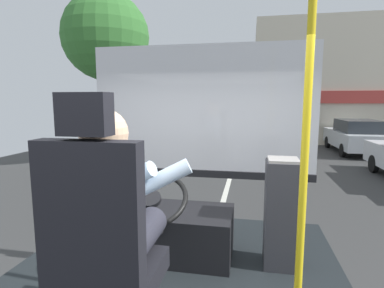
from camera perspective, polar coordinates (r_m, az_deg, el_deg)
ground at (r=10.80m, az=7.84°, el=-3.77°), size 18.00×44.00×0.06m
driver_seat at (r=1.62m, az=-16.25°, el=-19.31°), size 0.48×0.48×1.36m
bus_driver at (r=1.65m, az=-14.46°, el=-11.53°), size 0.75×0.56×0.79m
steering_console at (r=2.75m, az=-4.50°, el=-15.77°), size 1.10×0.98×0.79m
handrail_pole at (r=1.78m, az=20.38°, el=-0.49°), size 0.04×0.04×2.16m
fare_box at (r=2.60m, az=16.30°, el=-12.28°), size 0.26×0.27×0.89m
windshield_panel at (r=3.44m, az=1.73°, el=3.27°), size 2.50×0.08×1.48m
street_tree at (r=10.93m, az=-15.78°, el=18.48°), size 2.82×2.82×5.66m
shop_building at (r=19.32m, az=26.17°, el=10.08°), size 9.57×5.41×6.29m
parked_car_silver at (r=14.59m, az=28.31°, el=1.35°), size 1.77×3.98×1.40m
parked_car_green at (r=19.99m, az=24.52°, el=3.15°), size 1.78×3.95×1.42m
parked_car_black at (r=25.14m, az=20.46°, el=4.08°), size 1.78×4.18×1.31m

